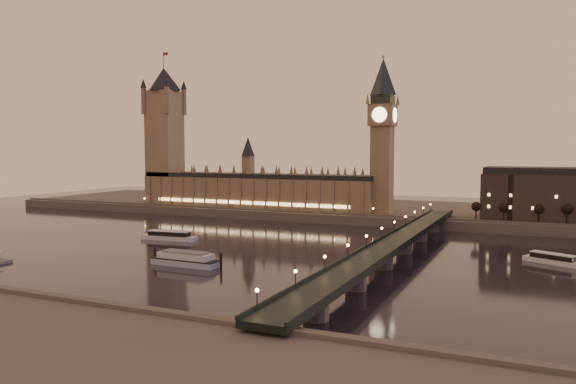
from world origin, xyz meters
name	(u,v)px	position (x,y,z in m)	size (l,w,h in m)	color
ground	(215,246)	(0.00, 0.00, 0.00)	(700.00, 700.00, 0.00)	black
far_embankment	(365,210)	(30.00, 165.00, 3.00)	(560.00, 130.00, 6.00)	#423D35
palace_of_westminster	(255,187)	(-40.12, 120.99, 21.71)	(180.00, 26.62, 52.00)	brown
victoria_tower	(165,128)	(-120.00, 121.00, 65.79)	(31.68, 31.68, 118.00)	brown
big_ben	(382,126)	(53.99, 120.99, 63.95)	(17.68, 17.68, 104.00)	brown
westminster_bridge	(394,248)	(91.61, 0.00, 5.52)	(13.20, 260.00, 15.30)	black
bare_tree_0	(478,206)	(115.84, 109.00, 14.78)	(5.79, 5.79, 11.77)	black
bare_tree_1	(507,207)	(131.90, 109.00, 14.78)	(5.79, 5.79, 11.77)	black
bare_tree_2	(536,209)	(147.97, 109.00, 14.78)	(5.79, 5.79, 11.77)	black
bare_tree_3	(568,210)	(164.03, 109.00, 14.78)	(5.79, 5.79, 11.77)	black
cruise_boat_a	(169,236)	(-32.16, 5.37, 2.19)	(31.62, 10.22, 4.97)	silver
cruise_boat_b	(553,259)	(155.31, 20.28, 1.98)	(24.44, 16.45, 4.49)	silver
moored_barge	(186,259)	(14.37, -47.00, 2.70)	(34.89, 9.26, 6.40)	#97A9C0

